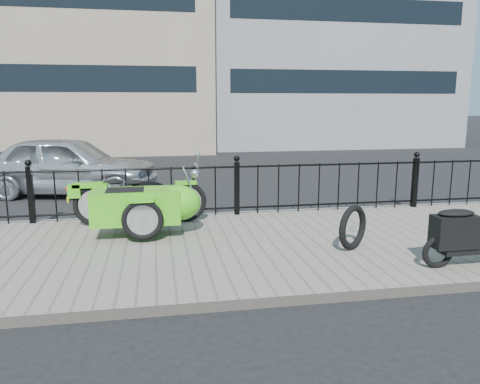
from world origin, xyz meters
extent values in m
plane|color=black|center=(0.00, 0.00, 0.00)|extent=(120.00, 120.00, 0.00)
cube|color=slate|center=(0.00, -0.50, 0.06)|extent=(30.00, 3.80, 0.12)
cube|color=gray|center=(0.00, 1.44, 0.06)|extent=(30.00, 0.10, 0.12)
cylinder|color=black|center=(0.00, 1.30, 0.99)|extent=(14.00, 0.04, 0.04)
cylinder|color=black|center=(0.00, 1.30, 0.24)|extent=(14.00, 0.04, 0.04)
cube|color=black|center=(-3.50, 1.30, 0.60)|extent=(0.09, 0.09, 0.96)
sphere|color=black|center=(-3.50, 1.30, 1.14)|extent=(0.11, 0.11, 0.11)
cube|color=black|center=(0.00, 1.30, 0.60)|extent=(0.09, 0.09, 0.96)
sphere|color=black|center=(0.00, 1.30, 1.14)|extent=(0.11, 0.11, 0.11)
cube|color=black|center=(3.50, 1.30, 0.60)|extent=(0.09, 0.09, 0.96)
sphere|color=black|center=(3.50, 1.30, 1.14)|extent=(0.11, 0.11, 0.11)
cube|color=gray|center=(-6.00, 16.00, 6.00)|extent=(14.00, 8.00, 12.00)
cube|color=black|center=(-6.00, 12.02, 3.00)|extent=(12.50, 0.06, 1.00)
cube|color=black|center=(7.00, 13.02, 3.00)|extent=(10.50, 0.06, 1.00)
cube|color=black|center=(7.00, 13.02, 6.00)|extent=(10.50, 0.06, 1.00)
torus|color=black|center=(-0.94, 0.92, 0.46)|extent=(0.69, 0.09, 0.69)
torus|color=black|center=(-2.44, 0.92, 0.46)|extent=(0.69, 0.09, 0.69)
torus|color=black|center=(-1.64, -0.22, 0.46)|extent=(0.60, 0.08, 0.60)
cube|color=gray|center=(-1.69, 0.92, 0.48)|extent=(0.34, 0.22, 0.24)
cylinder|color=black|center=(-1.69, 0.92, 0.41)|extent=(1.40, 0.04, 0.04)
ellipsoid|color=black|center=(-1.57, 0.92, 0.72)|extent=(0.54, 0.29, 0.26)
cylinder|color=silver|center=(-0.76, 0.92, 1.08)|extent=(0.03, 0.56, 0.03)
cylinder|color=silver|center=(-0.88, 0.92, 0.77)|extent=(0.25, 0.04, 0.59)
sphere|color=silver|center=(-0.78, 0.92, 0.95)|extent=(0.15, 0.15, 0.15)
cube|color=#44B719|center=(-0.94, 0.92, 0.79)|extent=(0.36, 0.12, 0.06)
cube|color=#44B719|center=(-2.49, 0.92, 0.80)|extent=(0.55, 0.16, 0.08)
ellipsoid|color=black|center=(-1.79, 0.92, 0.82)|extent=(0.31, 0.22, 0.08)
ellipsoid|color=black|center=(-2.11, 0.92, 0.84)|extent=(0.31, 0.22, 0.08)
sphere|color=red|center=(-2.84, 0.92, 0.74)|extent=(0.07, 0.07, 0.07)
cube|color=yellow|center=(-2.86, 1.02, 0.56)|extent=(0.02, 0.14, 0.10)
cube|color=#44B719|center=(-1.74, 0.17, 0.59)|extent=(1.30, 0.62, 0.50)
ellipsoid|color=#44B719|center=(-1.09, 0.17, 0.61)|extent=(0.65, 0.60, 0.54)
cube|color=black|center=(-1.89, 0.17, 0.82)|extent=(0.55, 0.43, 0.06)
cube|color=#44B719|center=(-1.64, -0.22, 0.76)|extent=(0.34, 0.11, 0.06)
torus|color=black|center=(1.95, -1.90, 0.33)|extent=(0.41, 0.07, 0.41)
cube|color=black|center=(2.50, -1.90, 0.34)|extent=(1.01, 0.22, 0.10)
cube|color=black|center=(2.15, -1.90, 0.57)|extent=(0.55, 0.26, 0.40)
ellipsoid|color=black|center=(2.15, -1.90, 0.80)|extent=(0.47, 0.24, 0.09)
torus|color=black|center=(1.22, -1.03, 0.44)|extent=(0.56, 0.44, 0.63)
imported|color=silver|center=(-3.42, 4.37, 0.69)|extent=(4.31, 2.46, 1.38)
camera|label=1|loc=(-1.41, -6.87, 2.13)|focal=35.00mm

